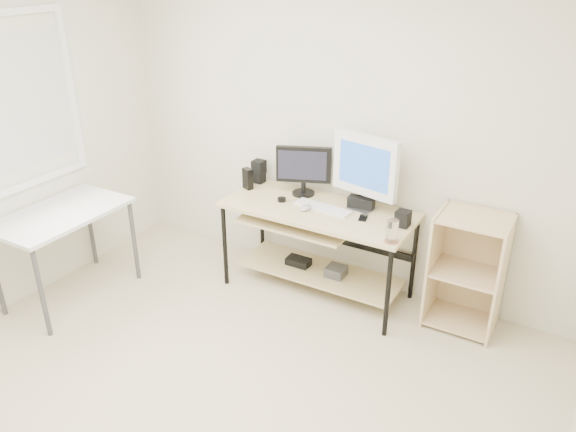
% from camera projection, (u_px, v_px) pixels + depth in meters
% --- Properties ---
extents(room, '(4.01, 4.01, 2.62)m').
position_uv_depth(room, '(155.00, 215.00, 2.91)').
color(room, beige).
rests_on(room, ground).
extents(desk, '(1.50, 0.65, 0.75)m').
position_uv_depth(desk, '(315.00, 231.00, 4.46)').
color(desk, '#CFBB83').
rests_on(desk, ground).
extents(side_table, '(0.60, 1.00, 0.75)m').
position_uv_depth(side_table, '(62.00, 221.00, 4.32)').
color(side_table, silver).
rests_on(side_table, ground).
extents(shelf_unit, '(0.50, 0.40, 0.90)m').
position_uv_depth(shelf_unit, '(468.00, 270.00, 4.09)').
color(shelf_unit, '#DCBD89').
rests_on(shelf_unit, ground).
extents(black_monitor, '(0.43, 0.21, 0.41)m').
position_uv_depth(black_monitor, '(304.00, 168.00, 4.50)').
color(black_monitor, black).
rests_on(black_monitor, desk).
extents(white_imac, '(0.55, 0.18, 0.59)m').
position_uv_depth(white_imac, '(365.00, 168.00, 4.19)').
color(white_imac, silver).
rests_on(white_imac, desk).
extents(keyboard, '(0.48, 0.17, 0.02)m').
position_uv_depth(keyboard, '(323.00, 208.00, 4.34)').
color(keyboard, silver).
rests_on(keyboard, desk).
extents(mouse, '(0.08, 0.12, 0.04)m').
position_uv_depth(mouse, '(306.00, 208.00, 4.32)').
color(mouse, '#B3B3B8').
rests_on(mouse, desk).
extents(center_speaker, '(0.21, 0.11, 0.10)m').
position_uv_depth(center_speaker, '(361.00, 203.00, 4.31)').
color(center_speaker, black).
rests_on(center_speaker, desk).
extents(speaker_left, '(0.10, 0.10, 0.20)m').
position_uv_depth(speaker_left, '(259.00, 171.00, 4.80)').
color(speaker_left, black).
rests_on(speaker_left, desk).
extents(speaker_right, '(0.10, 0.10, 0.12)m').
position_uv_depth(speaker_right, '(403.00, 219.00, 4.05)').
color(speaker_right, black).
rests_on(speaker_right, desk).
extents(audio_controller, '(0.10, 0.09, 0.18)m').
position_uv_depth(audio_controller, '(248.00, 179.00, 4.68)').
color(audio_controller, black).
rests_on(audio_controller, desk).
extents(volume_puck, '(0.08, 0.08, 0.03)m').
position_uv_depth(volume_puck, '(282.00, 200.00, 4.47)').
color(volume_puck, black).
rests_on(volume_puck, desk).
extents(smartphone, '(0.08, 0.12, 0.01)m').
position_uv_depth(smartphone, '(363.00, 218.00, 4.18)').
color(smartphone, black).
rests_on(smartphone, desk).
extents(coaster, '(0.12, 0.12, 0.01)m').
position_uv_depth(coaster, '(391.00, 241.00, 3.85)').
color(coaster, '#A9714C').
rests_on(coaster, desk).
extents(drinking_glass, '(0.09, 0.09, 0.16)m').
position_uv_depth(drinking_glass, '(392.00, 231.00, 3.81)').
color(drinking_glass, white).
rests_on(drinking_glass, coaster).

